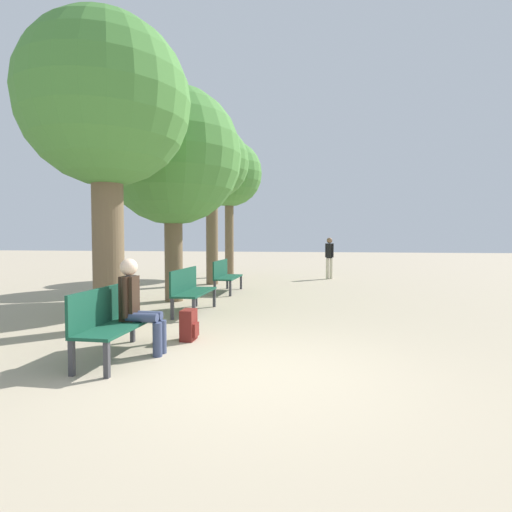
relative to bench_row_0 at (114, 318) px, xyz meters
The scene contains 11 objects.
ground_plane 2.01m from the bench_row_0, 11.00° to the right, with size 80.00×80.00×0.00m, color tan.
bench_row_0 is the anchor object (origin of this frame).
bench_row_1 3.23m from the bench_row_0, 90.00° to the left, with size 0.53×1.63×0.95m.
bench_row_2 6.47m from the bench_row_0, 90.00° to the left, with size 0.53×1.63×0.95m.
tree_row_0 3.79m from the bench_row_0, 120.98° to the left, with size 2.90×2.90×5.41m.
tree_row_1 5.71m from the bench_row_0, 101.05° to the left, with size 3.46×3.46×5.40m.
tree_row_2 9.19m from the bench_row_0, 96.24° to the left, with size 2.56×2.56×5.48m.
tree_row_3 11.72m from the bench_row_0, 94.74° to the left, with size 2.69×2.69×5.59m.
person_seated 0.36m from the bench_row_0, 36.26° to the left, with size 0.62×0.35×1.33m.
backpack 1.27m from the bench_row_0, 54.34° to the left, with size 0.24×0.31×0.49m.
pedestrian_near 11.25m from the bench_row_0, 73.80° to the left, with size 0.33×0.26×1.61m.
Camera 1 is at (0.82, -4.60, 1.62)m, focal length 28.00 mm.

